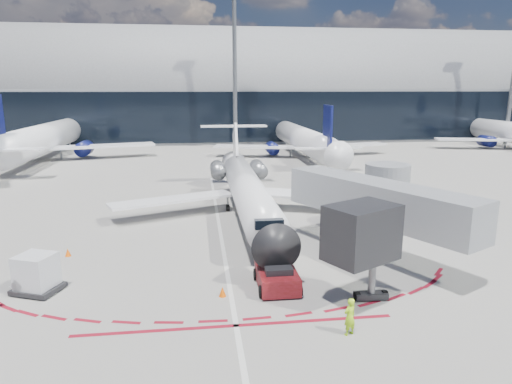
{
  "coord_description": "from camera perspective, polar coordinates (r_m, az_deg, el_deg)",
  "views": [
    {
      "loc": [
        -1.45,
        -29.51,
        10.09
      ],
      "look_at": [
        2.55,
        1.55,
        2.95
      ],
      "focal_mm": 32.0,
      "sensor_mm": 36.0,
      "label": 1
    }
  ],
  "objects": [
    {
      "name": "uld_container",
      "position": [
        25.77,
        -25.74,
        -9.2
      ],
      "size": [
        2.63,
        2.46,
        1.98
      ],
      "rotation": [
        0.0,
        0.0,
        -0.38
      ],
      "color": "black",
      "rests_on": "ground"
    },
    {
      "name": "jet_bridge",
      "position": [
        29.64,
        15.19,
        -1.44
      ],
      "size": [
        10.03,
        15.2,
        4.9
      ],
      "color": "#969A9F",
      "rests_on": "ground"
    },
    {
      "name": "safety_cone_right",
      "position": [
        23.18,
        -4.21,
        -12.31
      ],
      "size": [
        0.36,
        0.36,
        0.5
      ],
      "primitive_type": "cone",
      "color": "#FF5E05",
      "rests_on": "ground"
    },
    {
      "name": "ramp_worker",
      "position": [
        20.03,
        11.63,
        -15.02
      ],
      "size": [
        0.71,
        0.61,
        1.64
      ],
      "primitive_type": "imported",
      "rotation": [
        0.0,
        0.0,
        3.58
      ],
      "color": "#B1F419",
      "rests_on": "ground"
    },
    {
      "name": "ground",
      "position": [
        31.23,
        -4.31,
        -6.05
      ],
      "size": [
        260.0,
        260.0,
        0.0
      ],
      "primitive_type": "plane",
      "color": "gray",
      "rests_on": "ground"
    },
    {
      "name": "regional_jet",
      "position": [
        36.77,
        -1.23,
        0.56
      ],
      "size": [
        22.0,
        27.13,
        6.79
      ],
      "color": "white",
      "rests_on": "ground"
    },
    {
      "name": "apron_stop_bar",
      "position": [
        20.7,
        -2.5,
        -16.34
      ],
      "size": [
        14.0,
        0.25,
        0.01
      ],
      "primitive_type": "cube",
      "color": "maroon",
      "rests_on": "ground"
    },
    {
      "name": "bg_airliner_2",
      "position": [
        69.71,
        5.86,
        8.65
      ],
      "size": [
        31.32,
        33.16,
        10.13
      ],
      "primitive_type": null,
      "color": "white",
      "rests_on": "ground"
    },
    {
      "name": "apron_centerline",
      "position": [
        33.12,
        -4.5,
        -4.93
      ],
      "size": [
        0.25,
        40.0,
        0.01
      ],
      "primitive_type": "cube",
      "color": "silver",
      "rests_on": "ground"
    },
    {
      "name": "safety_cone_left",
      "position": [
        30.52,
        -22.46,
        -6.98
      ],
      "size": [
        0.36,
        0.36,
        0.5
      ],
      "primitive_type": "cone",
      "color": "#FF5E05",
      "rests_on": "ground"
    },
    {
      "name": "bg_airliner_1",
      "position": [
        72.98,
        -25.14,
        8.36
      ],
      "size": [
        36.52,
        38.66,
        11.81
      ],
      "primitive_type": null,
      "color": "white",
      "rests_on": "ground"
    },
    {
      "name": "pushback_tug",
      "position": [
        23.95,
        2.63,
        -10.59
      ],
      "size": [
        2.14,
        5.01,
        1.3
      ],
      "rotation": [
        0.0,
        0.0,
        -0.0
      ],
      "color": "#540E0C",
      "rests_on": "ground"
    },
    {
      "name": "terminal_building",
      "position": [
        94.51,
        -6.6,
        11.81
      ],
      "size": [
        150.0,
        24.15,
        24.0
      ],
      "color": "gray",
      "rests_on": "ground"
    },
    {
      "name": "light_mast_centre",
      "position": [
        77.82,
        -2.67,
        14.61
      ],
      "size": [
        0.7,
        0.7,
        25.0
      ],
      "primitive_type": "cylinder",
      "color": "slate",
      "rests_on": "ground"
    }
  ]
}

